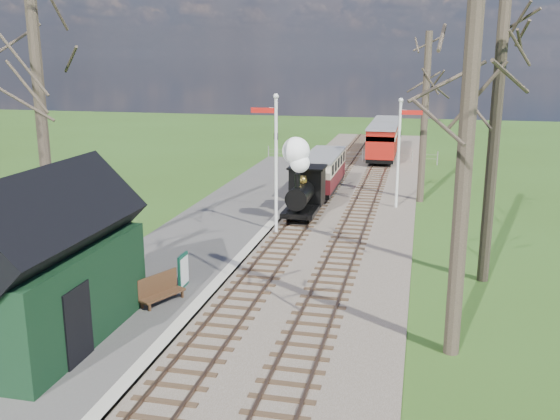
% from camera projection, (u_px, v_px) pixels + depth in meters
% --- Properties ---
extents(distant_hills, '(114.40, 48.00, 22.02)m').
position_uv_depth(distant_hills, '(382.00, 254.00, 77.09)').
color(distant_hills, '#385B23').
rests_on(distant_hills, ground).
extents(ballast_bed, '(8.00, 60.00, 0.10)m').
position_uv_depth(ballast_bed, '(339.00, 205.00, 33.09)').
color(ballast_bed, brown).
rests_on(ballast_bed, ground).
extents(track_near, '(1.60, 60.00, 0.15)m').
position_uv_depth(track_near, '(314.00, 203.00, 33.36)').
color(track_near, brown).
rests_on(track_near, ground).
extents(track_far, '(1.60, 60.00, 0.15)m').
position_uv_depth(track_far, '(363.00, 205.00, 32.80)').
color(track_far, brown).
rests_on(track_far, ground).
extents(platform, '(5.00, 44.00, 0.20)m').
position_uv_depth(platform, '(202.00, 241.00, 26.55)').
color(platform, '#474442').
rests_on(platform, ground).
extents(coping_strip, '(0.40, 44.00, 0.21)m').
position_uv_depth(coping_strip, '(254.00, 244.00, 26.05)').
color(coping_strip, '#B2AD9E').
rests_on(coping_strip, ground).
extents(station_shed, '(3.25, 6.30, 4.78)m').
position_uv_depth(station_shed, '(44.00, 268.00, 16.74)').
color(station_shed, black).
rests_on(station_shed, platform).
extents(semaphore_near, '(1.22, 0.24, 6.22)m').
position_uv_depth(semaphore_near, '(275.00, 154.00, 27.00)').
color(semaphore_near, silver).
rests_on(semaphore_near, ground).
extents(semaphore_far, '(1.22, 0.24, 5.72)m').
position_uv_depth(semaphore_far, '(400.00, 145.00, 31.62)').
color(semaphore_far, silver).
rests_on(semaphore_far, ground).
extents(bare_trees, '(15.51, 22.39, 12.00)m').
position_uv_depth(bare_trees, '(295.00, 136.00, 20.58)').
color(bare_trees, '#382D23').
rests_on(bare_trees, ground).
extents(fence_line, '(12.60, 0.08, 1.00)m').
position_uv_depth(fence_line, '(351.00, 155.00, 46.42)').
color(fence_line, slate).
rests_on(fence_line, ground).
extents(locomotive, '(1.61, 3.75, 4.01)m').
position_uv_depth(locomotive, '(303.00, 183.00, 29.76)').
color(locomotive, black).
rests_on(locomotive, ground).
extents(coach, '(1.87, 6.42, 1.97)m').
position_uv_depth(coach, '(323.00, 170.00, 35.61)').
color(coach, black).
rests_on(coach, ground).
extents(red_carriage_a, '(2.10, 5.20, 2.21)m').
position_uv_depth(red_carriage_a, '(382.00, 143.00, 45.65)').
color(red_carriage_a, black).
rests_on(red_carriage_a, ground).
extents(red_carriage_b, '(2.10, 5.20, 2.21)m').
position_uv_depth(red_carriage_b, '(387.00, 134.00, 50.86)').
color(red_carriage_b, black).
rests_on(red_carriage_b, ground).
extents(sign_board, '(0.11, 0.78, 1.15)m').
position_uv_depth(sign_board, '(183.00, 271.00, 20.91)').
color(sign_board, '#0E4531').
rests_on(sign_board, platform).
extents(bench, '(1.09, 1.65, 0.92)m').
position_uv_depth(bench, '(160.00, 289.00, 19.66)').
color(bench, '#4C2F1B').
rests_on(bench, platform).
extents(person, '(0.47, 0.61, 1.50)m').
position_uv_depth(person, '(121.00, 292.00, 18.57)').
color(person, '#1A222F').
rests_on(person, platform).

